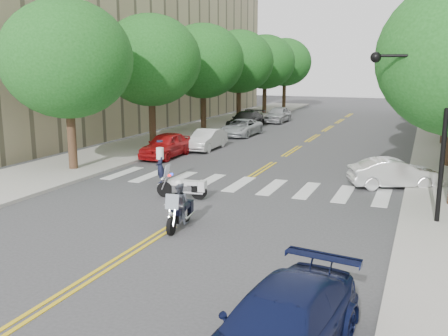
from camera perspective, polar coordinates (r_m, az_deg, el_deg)
The scene contains 22 objects.
ground at distance 16.87m, azimuth -5.97°, elevation -6.69°, with size 140.00×140.00×0.00m, color #38383A.
sidewalk_left at distance 40.28m, azimuth -3.25°, elevation 4.27°, with size 5.00×60.00×0.15m, color #9E9991.
tree_l_0 at distance 25.93m, azimuth -17.52°, elevation 11.76°, with size 6.40×6.40×8.45m.
tree_l_1 at distance 32.52m, azimuth -8.38°, elevation 12.06°, with size 6.40×6.40×8.45m.
tree_l_2 at distance 39.64m, azimuth -2.40°, elevation 12.10°, with size 6.40×6.40×8.45m.
tree_l_3 at distance 47.04m, azimuth 1.72°, elevation 12.05°, with size 6.40×6.40×8.45m.
tree_l_4 at distance 54.61m, azimuth 4.71°, elevation 11.98°, with size 6.40×6.40×8.45m.
tree_l_5 at distance 62.29m, azimuth 6.97°, elevation 11.91°, with size 6.40×6.40×8.45m.
tree_r_3 at distance 44.11m, azimuth 24.12°, elevation 11.07°, with size 6.40×6.40×8.45m.
tree_r_4 at distance 52.10m, azimuth 23.88°, elevation 11.05°, with size 6.40×6.40×8.45m.
tree_r_5 at distance 60.10m, azimuth 23.69°, elevation 11.03°, with size 6.40×6.40×8.45m.
traffic_signal_pole at distance 17.66m, azimuth 22.50°, elevation 5.68°, with size 2.82×0.42×6.00m.
motorcycle_police at distance 16.58m, azimuth -5.09°, elevation -4.36°, with size 0.74×2.02×1.64m.
motorcycle_parked at distance 20.15m, azimuth -4.36°, elevation -2.18°, with size 2.11×0.65×1.36m.
officer_standing at distance 22.60m, azimuth -7.29°, elevation 0.15°, with size 0.59×0.39×1.61m, color black.
convertible at distance 23.10m, azimuth 18.89°, elevation -0.57°, with size 1.36×3.89×1.28m, color silver.
sedan_blue at distance 9.40m, azimuth 6.45°, elevation -17.79°, with size 1.95×4.79×1.39m, color #0D1439.
parked_car_a at distance 29.19m, azimuth -6.66°, elevation 2.62°, with size 1.70×4.23×1.44m, color red.
parked_car_b at distance 31.67m, azimuth -2.01°, elevation 3.28°, with size 1.37×3.93×1.30m, color silver.
parked_car_c at distance 37.86m, azimuth 2.02°, elevation 4.64°, with size 2.07×4.49×1.25m, color #B3B7BB.
parked_car_d at distance 41.76m, azimuth 2.52°, elevation 5.47°, with size 2.08×5.12×1.49m, color black.
parked_car_e at distance 46.90m, azimuth 6.18°, elevation 6.10°, with size 1.74×4.32×1.47m, color #A4A5AA.
Camera 1 is at (7.60, -14.09, 5.32)m, focal length 40.00 mm.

